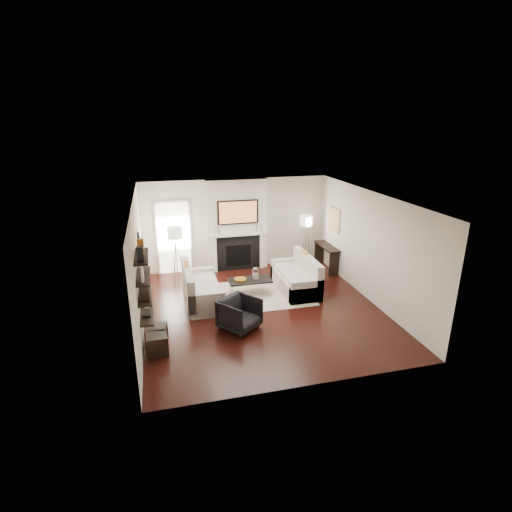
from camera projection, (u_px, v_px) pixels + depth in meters
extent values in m
plane|color=black|center=(262.00, 309.00, 9.59)|extent=(6.00, 6.00, 0.00)
plane|color=white|center=(263.00, 198.00, 8.71)|extent=(6.00, 6.00, 0.00)
plane|color=silver|center=(236.00, 224.00, 11.90)|extent=(5.50, 0.00, 5.50)
plane|color=silver|center=(311.00, 315.00, 6.40)|extent=(5.50, 0.00, 5.50)
plane|color=silver|center=(138.00, 266.00, 8.51)|extent=(0.00, 6.00, 6.00)
plane|color=silver|center=(370.00, 247.00, 9.79)|extent=(0.00, 6.00, 6.00)
cube|color=silver|center=(237.00, 225.00, 11.79)|extent=(1.80, 0.25, 2.70)
cube|color=black|center=(238.00, 253.00, 11.93)|extent=(1.30, 0.02, 1.04)
cube|color=black|center=(238.00, 255.00, 11.95)|extent=(0.75, 0.02, 0.65)
cube|color=white|center=(215.00, 254.00, 11.73)|extent=(0.12, 0.08, 1.10)
cube|color=white|center=(262.00, 251.00, 12.06)|extent=(0.12, 0.08, 1.10)
cube|color=white|center=(238.00, 234.00, 11.69)|extent=(1.70, 0.18, 0.07)
cube|color=black|center=(238.00, 212.00, 11.50)|extent=(1.20, 0.06, 0.70)
cube|color=#BF723F|center=(238.00, 212.00, 11.47)|extent=(1.10, 0.00, 0.62)
cylinder|color=silver|center=(220.00, 229.00, 11.51)|extent=(0.04, 0.04, 0.30)
cylinder|color=silver|center=(215.00, 231.00, 11.49)|extent=(0.04, 0.04, 0.24)
cylinder|color=silver|center=(257.00, 227.00, 11.77)|extent=(0.04, 0.04, 0.30)
cylinder|color=silver|center=(261.00, 228.00, 11.81)|extent=(0.04, 0.04, 0.24)
cube|color=white|center=(174.00, 238.00, 11.55)|extent=(0.90, 0.02, 2.10)
cube|color=white|center=(157.00, 240.00, 11.42)|extent=(0.06, 0.06, 2.16)
cube|color=white|center=(191.00, 237.00, 11.64)|extent=(0.06, 0.06, 2.16)
cube|color=white|center=(171.00, 202.00, 11.18)|extent=(1.02, 0.06, 0.06)
cube|color=#BBAA99|center=(258.00, 294.00, 10.38)|extent=(2.60, 2.00, 0.01)
cube|color=#BEB2A7|center=(203.00, 294.00, 9.89)|extent=(0.85, 1.80, 0.42)
cube|color=#BEB2A7|center=(188.00, 284.00, 9.71)|extent=(0.18, 1.80, 0.80)
cube|color=#BEB2A7|center=(207.00, 305.00, 9.12)|extent=(0.85, 0.18, 0.60)
cube|color=#BEB2A7|center=(199.00, 279.00, 10.60)|extent=(0.85, 0.18, 0.60)
cube|color=#BEB2A7|center=(204.00, 285.00, 9.82)|extent=(0.63, 1.44, 0.10)
cube|color=#9D5213|center=(187.00, 272.00, 9.92)|extent=(0.10, 0.42, 0.42)
cube|color=black|center=(189.00, 281.00, 9.37)|extent=(0.10, 0.40, 0.40)
cube|color=#BEB2A7|center=(295.00, 282.00, 10.60)|extent=(0.85, 1.80, 0.42)
cube|color=#BEB2A7|center=(307.00, 270.00, 10.58)|extent=(0.18, 1.80, 0.80)
cube|color=#BEB2A7|center=(306.00, 292.00, 9.83)|extent=(0.85, 0.18, 0.60)
cube|color=#BEB2A7|center=(286.00, 269.00, 11.32)|extent=(0.85, 0.18, 0.60)
cube|color=#BEB2A7|center=(294.00, 274.00, 10.51)|extent=(0.63, 1.44, 0.10)
cube|color=#9D5213|center=(304.00, 259.00, 10.79)|extent=(0.10, 0.42, 0.42)
cube|color=black|center=(312.00, 267.00, 10.24)|extent=(0.10, 0.40, 0.40)
cube|color=black|center=(250.00, 280.00, 10.26)|extent=(1.10, 0.55, 0.04)
cylinder|color=silver|center=(233.00, 293.00, 10.01)|extent=(0.02, 0.02, 0.38)
cylinder|color=silver|center=(271.00, 289.00, 10.24)|extent=(0.02, 0.02, 0.38)
cylinder|color=silver|center=(229.00, 286.00, 10.41)|extent=(0.02, 0.02, 0.38)
cylinder|color=silver|center=(266.00, 283.00, 10.65)|extent=(0.02, 0.02, 0.38)
cylinder|color=white|center=(255.00, 274.00, 10.24)|extent=(0.17, 0.17, 0.29)
cylinder|color=white|center=(255.00, 276.00, 10.26)|extent=(0.10, 0.10, 0.15)
cylinder|color=orange|center=(240.00, 279.00, 10.19)|extent=(0.30, 0.30, 0.05)
imported|color=black|center=(240.00, 313.00, 8.59)|extent=(1.01, 1.00, 0.76)
cylinder|color=silver|center=(177.00, 263.00, 10.93)|extent=(0.02, 0.02, 1.20)
cylinder|color=white|center=(175.00, 233.00, 10.65)|extent=(0.40, 0.40, 0.30)
cylinder|color=silver|center=(181.00, 262.00, 10.95)|extent=(0.25, 0.02, 1.23)
cylinder|color=silver|center=(175.00, 262.00, 11.00)|extent=(0.14, 0.22, 1.23)
cylinder|color=silver|center=(175.00, 264.00, 10.83)|extent=(0.14, 0.22, 1.23)
cylinder|color=silver|center=(305.00, 248.00, 12.20)|extent=(0.02, 0.02, 1.20)
cylinder|color=white|center=(306.00, 220.00, 11.92)|extent=(0.40, 0.40, 0.30)
cylinder|color=silver|center=(309.00, 247.00, 12.22)|extent=(0.25, 0.02, 1.23)
cylinder|color=silver|center=(303.00, 247.00, 12.27)|extent=(0.14, 0.22, 1.23)
cylinder|color=silver|center=(305.00, 249.00, 12.10)|extent=(0.14, 0.22, 1.23)
cube|color=black|center=(327.00, 246.00, 11.89)|extent=(0.35, 1.20, 0.04)
cube|color=black|center=(334.00, 264.00, 11.51)|extent=(0.30, 0.04, 0.71)
cube|color=black|center=(319.00, 253.00, 12.51)|extent=(0.30, 0.04, 0.71)
cube|color=tan|center=(335.00, 220.00, 11.60)|extent=(0.03, 0.70, 0.70)
cube|color=black|center=(147.00, 314.00, 7.84)|extent=(0.25, 1.00, 0.03)
cube|color=black|center=(145.00, 296.00, 7.71)|extent=(0.25, 1.00, 0.04)
cube|color=black|center=(143.00, 276.00, 7.58)|extent=(0.25, 1.00, 0.04)
cube|color=black|center=(141.00, 257.00, 7.45)|extent=(0.25, 1.00, 0.04)
cube|color=black|center=(140.00, 254.00, 7.08)|extent=(0.12, 0.10, 0.28)
cube|color=#9D5213|center=(141.00, 246.00, 7.53)|extent=(0.12, 0.10, 0.28)
cube|color=white|center=(142.00, 274.00, 7.33)|extent=(0.04, 0.30, 0.22)
cube|color=black|center=(143.00, 267.00, 7.77)|extent=(0.04, 0.22, 0.18)
cube|color=black|center=(145.00, 294.00, 7.48)|extent=(0.18, 0.25, 0.20)
cube|color=black|center=(145.00, 288.00, 7.84)|extent=(0.15, 0.12, 0.12)
cube|color=black|center=(147.00, 315.00, 7.72)|extent=(0.14, 0.20, 0.05)
cube|color=white|center=(147.00, 303.00, 8.05)|extent=(0.10, 0.10, 0.18)
cylinder|color=black|center=(139.00, 239.00, 9.23)|extent=(0.04, 0.34, 0.34)
cylinder|color=white|center=(140.00, 239.00, 9.23)|extent=(0.01, 0.29, 0.29)
cube|color=black|center=(157.00, 335.00, 8.05)|extent=(0.46, 0.46, 0.40)
cube|color=black|center=(157.00, 344.00, 7.74)|extent=(0.41, 0.41, 0.40)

